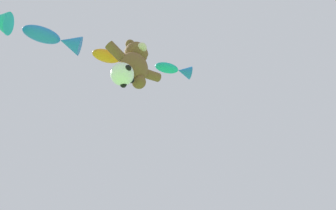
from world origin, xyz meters
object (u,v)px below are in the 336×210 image
(teddy_bear_kite, at_px, (135,63))
(fish_kite_teal, at_px, (176,70))
(fish_kite_tangerine, at_px, (117,59))
(soccer_ball_kite, at_px, (122,74))
(fish_kite_cobalt, at_px, (56,39))

(teddy_bear_kite, bearing_deg, fish_kite_teal, 5.73)
(teddy_bear_kite, xyz_separation_m, fish_kite_tangerine, (-0.27, 1.23, 1.60))
(soccer_ball_kite, xyz_separation_m, fish_kite_tangerine, (0.16, 1.39, 2.96))
(fish_kite_tangerine, distance_m, fish_kite_cobalt, 2.59)
(teddy_bear_kite, distance_m, fish_kite_tangerine, 2.03)
(fish_kite_tangerine, bearing_deg, soccer_ball_kite, -96.58)
(teddy_bear_kite, distance_m, fish_kite_teal, 3.06)
(teddy_bear_kite, height_order, fish_kite_teal, fish_kite_teal)
(soccer_ball_kite, bearing_deg, fish_kite_tangerine, 83.42)
(soccer_ball_kite, relative_size, fish_kite_tangerine, 0.42)
(teddy_bear_kite, distance_m, fish_kite_cobalt, 3.72)
(fish_kite_cobalt, bearing_deg, soccer_ball_kite, -42.98)
(fish_kite_cobalt, bearing_deg, fish_kite_tangerine, -17.23)
(soccer_ball_kite, height_order, fish_kite_cobalt, fish_kite_cobalt)
(fish_kite_teal, bearing_deg, soccer_ball_kite, -171.96)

